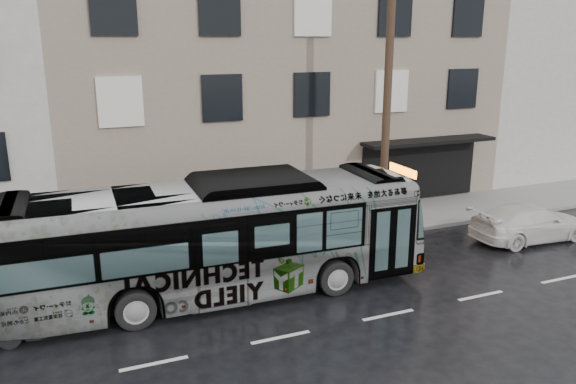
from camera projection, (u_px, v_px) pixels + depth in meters
name	position (u px, v px, depth m)	size (l,w,h in m)	color
ground	(250.00, 297.00, 16.58)	(120.00, 120.00, 0.00)	black
sidewalk	(208.00, 242.00, 20.94)	(90.00, 3.60, 0.15)	gray
building_taupe	(262.00, 78.00, 28.31)	(20.00, 12.00, 11.00)	gray
building_filler	(548.00, 62.00, 35.12)	(18.00, 12.00, 12.00)	beige
utility_pole_front	(386.00, 116.00, 20.69)	(0.30, 0.30, 9.00)	#412F20
sign_post	(407.00, 199.00, 21.95)	(0.06, 0.06, 2.40)	slate
bus	(214.00, 239.00, 16.34)	(2.96, 12.65, 3.52)	#B2B2B2
white_sedan	(530.00, 222.00, 21.22)	(1.92, 4.72, 1.37)	silver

